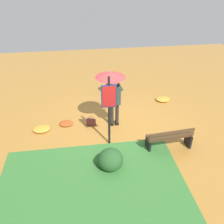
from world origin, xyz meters
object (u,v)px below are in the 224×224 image
(person_with_umbrella, at_px, (112,85))
(park_bench, at_px, (170,138))
(trash_bin, at_px, (110,86))
(info_sign_post, at_px, (109,104))
(handbag, at_px, (91,122))

(person_with_umbrella, xyz_separation_m, park_bench, (-1.54, 1.46, -1.15))
(park_bench, bearing_deg, trash_bin, -70.95)
(info_sign_post, xyz_separation_m, park_bench, (-1.77, 0.48, -1.04))
(person_with_umbrella, height_order, park_bench, person_with_umbrella)
(handbag, relative_size, park_bench, 0.26)
(handbag, distance_m, trash_bin, 2.43)
(park_bench, bearing_deg, handbag, -34.25)
(park_bench, height_order, trash_bin, trash_bin)
(trash_bin, bearing_deg, person_with_umbrella, 83.93)
(handbag, relative_size, trash_bin, 0.44)
(person_with_umbrella, bearing_deg, info_sign_post, 76.74)
(park_bench, xyz_separation_m, trash_bin, (1.29, -3.75, 0.02))
(person_with_umbrella, relative_size, handbag, 5.53)
(person_with_umbrella, relative_size, park_bench, 1.45)
(person_with_umbrella, height_order, info_sign_post, info_sign_post)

